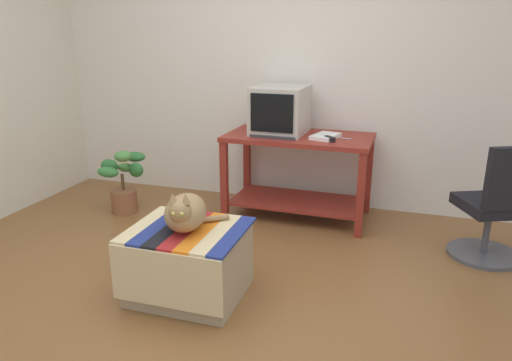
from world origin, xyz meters
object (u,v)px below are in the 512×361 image
Objects in this scene: tv_monitor at (280,110)px; ottoman_with_blanket at (189,262)px; potted_plant at (123,183)px; desk at (298,162)px; stapler at (330,139)px; office_chair at (495,211)px; book at (325,136)px; keyboard at (275,136)px; cat at (185,212)px.

tv_monitor is 1.75m from ottoman_with_blanket.
potted_plant is (-1.37, -0.44, -0.67)m from tv_monitor.
stapler is at bearing -26.98° from desk.
office_chair is at bearing -13.85° from tv_monitor.
book is at bearing -39.95° from office_chair.
keyboard is at bearing 82.83° from ottoman_with_blanket.
desk is 2.43× the size of tv_monitor.
keyboard is 0.45× the size of office_chair.
office_chair is (1.73, -0.48, -0.57)m from tv_monitor.
book reaches higher than desk.
keyboard reaches higher than desk.
book reaches higher than cat.
office_chair reaches higher than potted_plant.
book is 2.55× the size of stapler.
tv_monitor is 1.32× the size of keyboard.
book is 1.62m from cat.
book is 0.45× the size of potted_plant.
tv_monitor is 0.48m from book.
desk is at bearing 43.35° from keyboard.
potted_plant is at bearing -160.90° from tv_monitor.
desk is at bearing -12.89° from tv_monitor.
desk reaches higher than cat.
cat is at bearing -44.01° from potted_plant.
book is at bearing -12.19° from tv_monitor.
tv_monitor is 4.80× the size of stapler.
tv_monitor is at bearing 70.26° from cat.
desk is at bearing -39.53° from office_chair.
book is at bearing 16.50° from keyboard.
potted_plant is at bearing 122.39° from cat.
ottoman_with_blanket is at bearing -92.61° from keyboard.
cat is at bearing -158.66° from stapler.
potted_plant is (-1.20, 1.16, -0.29)m from cat.
ottoman_with_blanket is at bearing 6.13° from office_chair.
keyboard is at bearing -153.06° from book.
tv_monitor reaches higher than cat.
cat is at bearing -92.52° from keyboard.
ottoman_with_blanket is (-0.36, -1.54, -0.29)m from desk.
keyboard is 0.48m from stapler.
tv_monitor is 0.55m from stapler.
tv_monitor is at bearing 167.11° from desk.
ottoman_with_blanket is 1.66m from potted_plant.
office_chair reaches higher than cat.
desk is 1.60m from ottoman_with_blanket.
potted_plant is at bearing -165.41° from keyboard.
keyboard is at bearing 134.77° from stapler.
tv_monitor is at bearing 83.79° from ottoman_with_blanket.
desk is 1.59m from cat.
keyboard is 1.50m from ottoman_with_blanket.
stapler is at bearing 2.90° from keyboard.
tv_monitor reaches higher than stapler.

